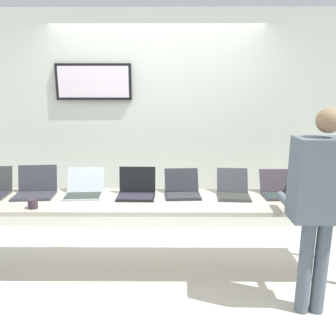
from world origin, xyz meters
TOP-DOWN VIEW (x-y plane):
  - ground at (0.00, 0.00)m, footprint 8.00×8.00m
  - back_wall at (-0.01, 1.13)m, footprint 8.00×0.11m
  - workbench at (0.00, 0.00)m, footprint 3.75×0.70m
  - equipment_box at (1.66, 0.07)m, footprint 0.34×0.36m
  - laptop_station_1 at (-1.17, 0.12)m, footprint 0.40×0.36m
  - laptop_station_2 at (-0.69, 0.13)m, footprint 0.38×0.39m
  - laptop_station_3 at (-0.17, 0.09)m, footprint 0.36×0.31m
  - laptop_station_4 at (0.28, 0.13)m, footprint 0.36×0.37m
  - laptop_station_5 at (0.78, 0.11)m, footprint 0.33×0.39m
  - laptop_station_6 at (1.24, 0.13)m, footprint 0.35×0.36m
  - person at (1.30, -0.62)m, footprint 0.45×0.59m
  - coffee_mug at (-1.05, -0.25)m, footprint 0.09×0.09m

SIDE VIEW (x-z plane):
  - ground at x=0.00m, z-range -0.04..0.00m
  - workbench at x=0.00m, z-range 0.33..1.08m
  - coffee_mug at x=-1.05m, z-range 0.75..0.83m
  - laptop_station_6 at x=1.24m, z-range 0.69..0.92m
  - laptop_station_4 at x=0.28m, z-range 0.69..0.92m
  - laptop_station_5 at x=0.78m, z-range 0.69..0.93m
  - laptop_station_2 at x=-0.69m, z-range 0.69..0.93m
  - laptop_station_3 at x=-0.17m, z-range 0.68..0.95m
  - laptop_station_1 at x=-1.17m, z-range 0.68..0.95m
  - equipment_box at x=1.66m, z-range 0.75..1.14m
  - person at x=1.30m, z-range 0.17..1.83m
  - back_wall at x=-0.01m, z-range 0.01..2.69m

